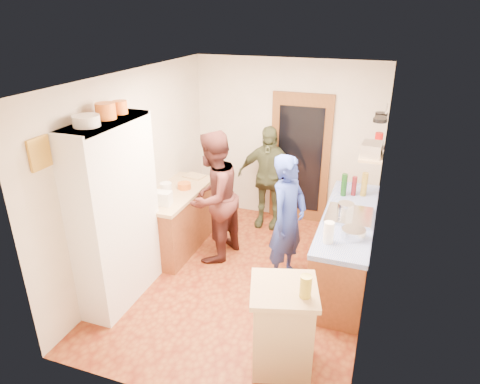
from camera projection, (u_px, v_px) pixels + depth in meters
The scene contains 44 objects.
floor at pixel (245, 279), 5.63m from camera, with size 3.00×4.00×0.02m, color brown.
ceiling at pixel (246, 75), 4.59m from camera, with size 3.00×4.00×0.02m, color silver.
wall_back at pixel (286, 142), 6.85m from camera, with size 3.00×0.02×2.60m, color beige.
wall_front at pixel (164, 281), 3.37m from camera, with size 3.00×0.02×2.60m, color beige.
wall_left at pixel (136, 173), 5.57m from camera, with size 0.02×4.00×2.60m, color beige.
wall_right at pixel (377, 206), 4.65m from camera, with size 0.02×4.00×2.60m, color beige.
door_frame at pixel (300, 159), 6.83m from camera, with size 0.95×0.06×2.10m, color brown.
door_glass at pixel (299, 160), 6.80m from camera, with size 0.70×0.02×1.70m, color black.
hutch_body at pixel (116, 215), 4.89m from camera, with size 0.40×1.20×2.20m, color white.
hutch_top_shelf at pixel (104, 122), 4.46m from camera, with size 0.40×1.14×0.04m, color white.
plate_stack at pixel (86, 121), 4.20m from camera, with size 0.26×0.26×0.11m, color white.
orange_pot_a at pixel (106, 111), 4.47m from camera, with size 0.21×0.21×0.17m, color orange.
orange_pot_b at pixel (120, 107), 4.69m from camera, with size 0.16×0.16×0.14m, color orange.
left_counter_base at pixel (177, 221), 6.21m from camera, with size 0.60×1.40×0.85m, color brown.
left_counter_top at pixel (175, 193), 6.03m from camera, with size 0.64×1.44×0.05m, color tan.
toaster at pixel (162, 198), 5.58m from camera, with size 0.24×0.16×0.18m, color white.
kettle at pixel (166, 189), 5.86m from camera, with size 0.16×0.16×0.18m, color white.
orange_bowl at pixel (184, 186), 6.09m from camera, with size 0.19×0.19×0.09m, color orange.
chopping_board at pixel (194, 176), 6.52m from camera, with size 0.30×0.22×0.03m, color tan.
right_counter_base at pixel (346, 248), 5.52m from camera, with size 0.60×2.20×0.84m, color brown.
right_counter_top at pixel (349, 217), 5.34m from camera, with size 0.62×2.22×0.06m, color #1234AD.
hob at pixel (349, 215), 5.28m from camera, with size 0.55×0.58×0.04m, color silver.
pot_on_hob at pixel (346, 208), 5.27m from camera, with size 0.20×0.20×0.13m, color silver.
bottle_a at pixel (344, 185), 5.82m from camera, with size 0.08×0.08×0.31m, color #143F14.
bottle_b at pixel (354, 186), 5.84m from camera, with size 0.07×0.07×0.27m, color #591419.
bottle_c at pixel (364, 184), 5.81m from camera, with size 0.08×0.08×0.33m, color olive.
paper_towel at pixel (329, 232), 4.66m from camera, with size 0.11×0.11×0.25m, color white.
mixing_bowl at pixel (353, 233), 4.79m from camera, with size 0.27×0.27×0.10m, color silver.
island_base at pixel (282, 329), 4.13m from camera, with size 0.55×0.55×0.86m, color tan.
island_top at pixel (284, 290), 3.94m from camera, with size 0.62×0.62×0.05m, color tan.
cutting_board at pixel (279, 285), 3.99m from camera, with size 0.35×0.28×0.02m, color white.
oil_jar at pixel (306, 286), 3.77m from camera, with size 0.11×0.11×0.21m, color #AD9E2D.
pan_rail at pixel (387, 108), 5.68m from camera, with size 0.02×0.02×0.65m, color silver.
pan_hang_a at pixel (380, 120), 5.60m from camera, with size 0.18×0.18×0.05m, color black.
pan_hang_b at pixel (381, 118), 5.78m from camera, with size 0.16×0.16×0.05m, color black.
pan_hang_c at pixel (381, 114), 5.95m from camera, with size 0.17×0.17×0.05m, color black.
wall_shelf at pixel (371, 157), 4.92m from camera, with size 0.26×0.42×0.03m, color tan.
radio at pixel (372, 149), 4.88m from camera, with size 0.22×0.30×0.15m, color silver.
ext_bracket at pixel (382, 147), 6.07m from camera, with size 0.06×0.10×0.04m, color black.
fire_extinguisher at pixel (378, 144), 6.07m from camera, with size 0.11×0.11×0.32m, color red.
picture_frame at pixel (39, 153), 3.92m from camera, with size 0.03×0.25×0.30m, color gold.
person_hob at pixel (289, 221), 5.28m from camera, with size 0.62×0.41×1.70m, color #263A98.
person_left at pixel (217, 197), 5.80m from camera, with size 0.89×0.69×1.84m, color #431F1C.
person_back at pixel (268, 177), 6.70m from camera, with size 0.97×0.40×1.66m, color #3A4027.
Camera 1 is at (1.50, -4.46, 3.28)m, focal length 32.00 mm.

